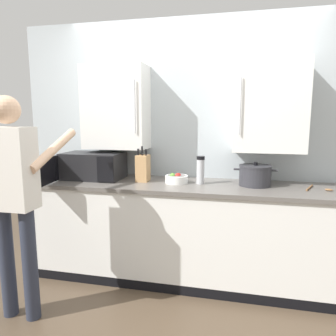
{
  "coord_description": "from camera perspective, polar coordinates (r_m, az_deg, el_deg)",
  "views": [
    {
      "loc": [
        0.47,
        -2.08,
        1.53
      ],
      "look_at": [
        -0.15,
        0.67,
        1.08
      ],
      "focal_mm": 33.3,
      "sensor_mm": 36.0,
      "label": 1
    }
  ],
  "objects": [
    {
      "name": "wooden_spoon",
      "position": [
        2.95,
        25.88,
        -3.41
      ],
      "size": [
        0.23,
        0.23,
        0.02
      ],
      "color": "brown",
      "rests_on": "counter_unit"
    },
    {
      "name": "microwave_oven",
      "position": [
        3.21,
        -14.08,
        0.4
      ],
      "size": [
        0.6,
        0.78,
        0.26
      ],
      "color": "black",
      "rests_on": "counter_unit"
    },
    {
      "name": "back_wall_tiled",
      "position": [
        3.17,
        4.19,
        5.94
      ],
      "size": [
        3.6,
        0.44,
        2.5
      ],
      "color": "#B2BCC1",
      "rests_on": "ground_plane"
    },
    {
      "name": "stock_pot",
      "position": [
        2.91,
        15.65,
        -1.31
      ],
      "size": [
        0.38,
        0.29,
        0.21
      ],
      "color": "#2D2D33",
      "rests_on": "counter_unit"
    },
    {
      "name": "ground_plane",
      "position": [
        2.62,
        -0.01,
        -26.59
      ],
      "size": [
        9.39,
        9.39,
        0.0
      ],
      "primitive_type": "plane",
      "color": "#4C3D2D"
    },
    {
      "name": "thermos_flask",
      "position": [
        2.88,
        5.96,
        -0.36
      ],
      "size": [
        0.08,
        0.08,
        0.26
      ],
      "color": "#B7BABF",
      "rests_on": "counter_unit"
    },
    {
      "name": "person_figure",
      "position": [
        2.56,
        -26.44,
        -3.54
      ],
      "size": [
        0.46,
        0.66,
        1.69
      ],
      "color": "#282D3D",
      "rests_on": "ground_plane"
    },
    {
      "name": "counter_unit",
      "position": [
        3.03,
        3.03,
        -11.52
      ],
      "size": [
        2.95,
        0.7,
        0.93
      ],
      "color": "white",
      "rests_on": "ground_plane"
    },
    {
      "name": "fruit_bowl",
      "position": [
        2.92,
        1.56,
        -1.93
      ],
      "size": [
        0.21,
        0.21,
        0.1
      ],
      "color": "white",
      "rests_on": "counter_unit"
    },
    {
      "name": "knife_block",
      "position": [
        3.0,
        -4.61,
        -0.0
      ],
      "size": [
        0.11,
        0.15,
        0.34
      ],
      "color": "tan",
      "rests_on": "counter_unit"
    }
  ]
}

